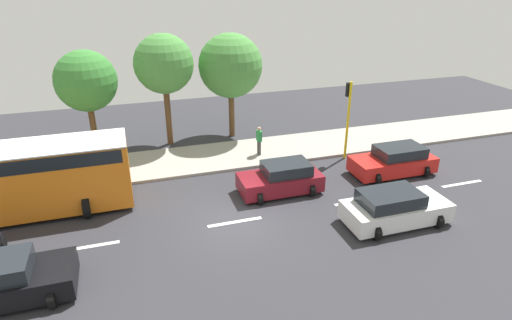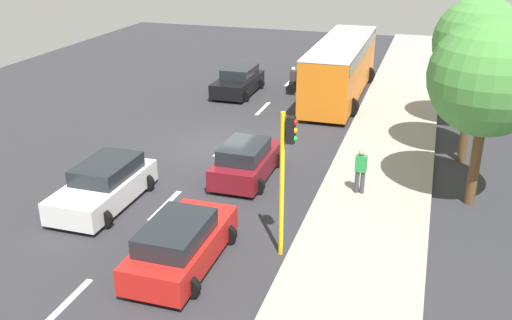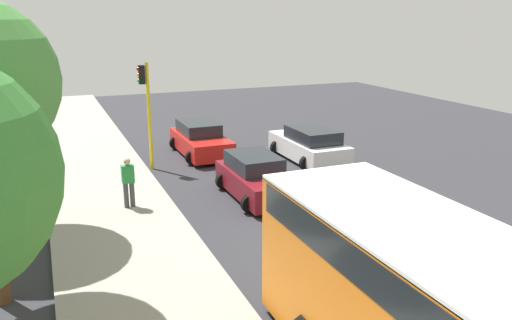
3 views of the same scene
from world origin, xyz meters
The scene contains 15 objects.
ground_plane centered at (0.00, 0.00, -0.05)m, with size 40.00×60.00×0.10m, color #2D2D33.
sidewalk centered at (7.00, 0.00, 0.07)m, with size 4.00×60.00×0.15m, color #9E998E.
lane_stripe_far_north centered at (0.00, -12.00, 0.01)m, with size 0.20×2.40×0.01m, color white.
lane_stripe_north centered at (0.00, -6.00, 0.01)m, with size 0.20×2.40×0.01m, color white.
lane_stripe_mid centered at (0.00, 0.00, 0.01)m, with size 0.20×2.40×0.01m, color white.
lane_stripe_south centered at (0.00, 6.00, 0.01)m, with size 0.20×2.40×0.01m, color white.
car_maroon centered at (2.00, -2.89, 0.71)m, with size 2.24×3.99×1.52m.
car_black centered at (-2.24, 8.42, 0.71)m, with size 2.37×4.29×1.52m.
car_red centered at (2.15, -9.33, 0.71)m, with size 2.30×4.42×1.52m.
car_white centered at (-2.08, -6.49, 0.71)m, with size 2.37×4.51×1.52m.
pedestrian_near_signal centered at (6.45, -3.19, 1.06)m, with size 0.40×0.24×1.69m.
traffic_light_corner centered at (4.85, -7.87, 2.93)m, with size 0.49×0.24×4.50m.
street_tree_south centered at (10.08, 1.47, 4.97)m, with size 3.48×3.48×6.75m.
street_tree_north centered at (10.29, -2.58, 4.59)m, with size 3.96×3.96×6.59m.
street_tree_center centered at (10.32, 5.86, 4.23)m, with size 3.48×3.48×6.00m.
Camera 1 is at (-15.29, 3.90, 9.96)m, focal length 29.92 mm.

